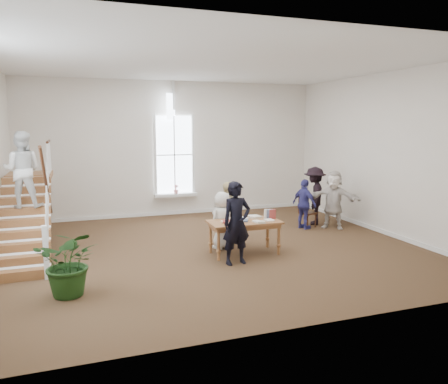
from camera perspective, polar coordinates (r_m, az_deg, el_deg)
name	(u,v)px	position (r m, az deg, el deg)	size (l,w,h in m)	color
ground	(215,249)	(11.00, -1.14, -7.39)	(10.00, 10.00, 0.00)	#402D19
room_shell	(176,203)	(15.04, -6.35, -1.45)	(10.49, 10.00, 10.00)	beige
staircase	(24,189)	(10.94, -24.65, 0.39)	(1.10, 4.10, 2.92)	brown
library_table	(244,225)	(10.43, 2.68, -4.27)	(1.72, 0.88, 0.85)	brown
police_officer	(237,223)	(9.63, 1.64, -4.08)	(0.67, 0.44, 1.85)	black
elderly_woman	(222,220)	(10.85, -0.22, -3.71)	(0.70, 0.46, 1.43)	silver
person_yellow	(227,212)	(11.39, 0.39, -2.67)	(0.78, 0.61, 1.60)	#DAC388
woman_cluster_a	(304,204)	(13.10, 10.46, -1.57)	(0.87, 0.36, 1.48)	navy
woman_cluster_b	(314,196)	(13.76, 11.72, -0.47)	(1.15, 0.66, 1.78)	black
woman_cluster_c	(333,199)	(13.36, 14.09, -0.96)	(1.60, 0.51, 1.73)	silver
floor_plant	(70,262)	(8.41, -19.45, -8.65)	(1.12, 0.97, 1.24)	#163511
side_chair	(306,210)	(13.41, 10.65, -2.30)	(0.50, 0.50, 0.94)	#3D2510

